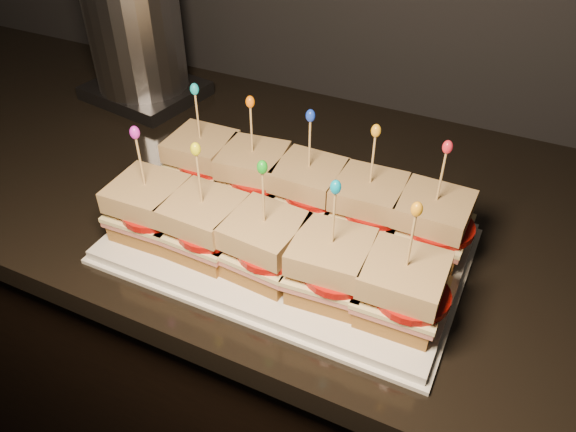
% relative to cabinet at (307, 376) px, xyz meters
% --- Properties ---
extents(cabinet, '(2.58, 0.61, 0.85)m').
position_rel_cabinet_xyz_m(cabinet, '(0.00, 0.00, 0.00)').
color(cabinet, black).
rests_on(cabinet, ground).
extents(granite_slab, '(2.62, 0.65, 0.04)m').
position_rel_cabinet_xyz_m(granite_slab, '(0.00, 0.00, 0.44)').
color(granite_slab, black).
rests_on(granite_slab, cabinet).
extents(platter, '(0.45, 0.28, 0.02)m').
position_rel_cabinet_xyz_m(platter, '(0.02, -0.13, 0.47)').
color(platter, white).
rests_on(platter, granite_slab).
extents(platter_rim, '(0.46, 0.29, 0.01)m').
position_rel_cabinet_xyz_m(platter_rim, '(0.02, -0.13, 0.46)').
color(platter_rim, white).
rests_on(platter_rim, granite_slab).
extents(sandwich_0_bread_bot, '(0.09, 0.09, 0.02)m').
position_rel_cabinet_xyz_m(sandwich_0_bread_bot, '(-0.15, -0.07, 0.49)').
color(sandwich_0_bread_bot, brown).
rests_on(sandwich_0_bread_bot, platter).
extents(sandwich_0_ham, '(0.09, 0.09, 0.01)m').
position_rel_cabinet_xyz_m(sandwich_0_ham, '(-0.15, -0.07, 0.51)').
color(sandwich_0_ham, '#B7645B').
rests_on(sandwich_0_ham, sandwich_0_bread_bot).
extents(sandwich_0_cheese, '(0.10, 0.09, 0.01)m').
position_rel_cabinet_xyz_m(sandwich_0_cheese, '(-0.15, -0.07, 0.51)').
color(sandwich_0_cheese, beige).
rests_on(sandwich_0_cheese, sandwich_0_ham).
extents(sandwich_0_tomato, '(0.08, 0.08, 0.01)m').
position_rel_cabinet_xyz_m(sandwich_0_tomato, '(-0.14, -0.07, 0.52)').
color(sandwich_0_tomato, '#AE0F0A').
rests_on(sandwich_0_tomato, sandwich_0_cheese).
extents(sandwich_0_bread_top, '(0.09, 0.09, 0.03)m').
position_rel_cabinet_xyz_m(sandwich_0_bread_top, '(-0.15, -0.07, 0.54)').
color(sandwich_0_bread_top, brown).
rests_on(sandwich_0_bread_top, sandwich_0_tomato).
extents(sandwich_0_pick, '(0.00, 0.00, 0.09)m').
position_rel_cabinet_xyz_m(sandwich_0_pick, '(-0.15, -0.07, 0.58)').
color(sandwich_0_pick, tan).
rests_on(sandwich_0_pick, sandwich_0_bread_top).
extents(sandwich_0_frill, '(0.01, 0.01, 0.02)m').
position_rel_cabinet_xyz_m(sandwich_0_frill, '(-0.15, -0.07, 0.63)').
color(sandwich_0_frill, '#12ACB9').
rests_on(sandwich_0_frill, sandwich_0_pick).
extents(sandwich_1_bread_bot, '(0.09, 0.09, 0.02)m').
position_rel_cabinet_xyz_m(sandwich_1_bread_bot, '(-0.06, -0.07, 0.49)').
color(sandwich_1_bread_bot, brown).
rests_on(sandwich_1_bread_bot, platter).
extents(sandwich_1_ham, '(0.10, 0.10, 0.01)m').
position_rel_cabinet_xyz_m(sandwich_1_ham, '(-0.06, -0.07, 0.51)').
color(sandwich_1_ham, '#B7645B').
rests_on(sandwich_1_ham, sandwich_1_bread_bot).
extents(sandwich_1_cheese, '(0.11, 0.10, 0.01)m').
position_rel_cabinet_xyz_m(sandwich_1_cheese, '(-0.06, -0.07, 0.51)').
color(sandwich_1_cheese, beige).
rests_on(sandwich_1_cheese, sandwich_1_ham).
extents(sandwich_1_tomato, '(0.08, 0.08, 0.01)m').
position_rel_cabinet_xyz_m(sandwich_1_tomato, '(-0.05, -0.07, 0.52)').
color(sandwich_1_tomato, '#AE0F0A').
rests_on(sandwich_1_tomato, sandwich_1_cheese).
extents(sandwich_1_bread_top, '(0.10, 0.10, 0.03)m').
position_rel_cabinet_xyz_m(sandwich_1_bread_top, '(-0.06, -0.07, 0.54)').
color(sandwich_1_bread_top, brown).
rests_on(sandwich_1_bread_top, sandwich_1_tomato).
extents(sandwich_1_pick, '(0.00, 0.00, 0.09)m').
position_rel_cabinet_xyz_m(sandwich_1_pick, '(-0.06, -0.07, 0.58)').
color(sandwich_1_pick, tan).
rests_on(sandwich_1_pick, sandwich_1_bread_top).
extents(sandwich_1_frill, '(0.01, 0.01, 0.02)m').
position_rel_cabinet_xyz_m(sandwich_1_frill, '(-0.06, -0.07, 0.63)').
color(sandwich_1_frill, orange).
rests_on(sandwich_1_frill, sandwich_1_pick).
extents(sandwich_2_bread_bot, '(0.08, 0.08, 0.02)m').
position_rel_cabinet_xyz_m(sandwich_2_bread_bot, '(0.02, -0.07, 0.49)').
color(sandwich_2_bread_bot, brown).
rests_on(sandwich_2_bread_bot, platter).
extents(sandwich_2_ham, '(0.09, 0.09, 0.01)m').
position_rel_cabinet_xyz_m(sandwich_2_ham, '(0.02, -0.07, 0.51)').
color(sandwich_2_ham, '#B7645B').
rests_on(sandwich_2_ham, sandwich_2_bread_bot).
extents(sandwich_2_cheese, '(0.10, 0.09, 0.01)m').
position_rel_cabinet_xyz_m(sandwich_2_cheese, '(0.02, -0.07, 0.51)').
color(sandwich_2_cheese, beige).
rests_on(sandwich_2_cheese, sandwich_2_ham).
extents(sandwich_2_tomato, '(0.08, 0.08, 0.01)m').
position_rel_cabinet_xyz_m(sandwich_2_tomato, '(0.03, -0.07, 0.52)').
color(sandwich_2_tomato, '#AE0F0A').
rests_on(sandwich_2_tomato, sandwich_2_cheese).
extents(sandwich_2_bread_top, '(0.09, 0.09, 0.03)m').
position_rel_cabinet_xyz_m(sandwich_2_bread_top, '(0.02, -0.07, 0.54)').
color(sandwich_2_bread_top, brown).
rests_on(sandwich_2_bread_top, sandwich_2_tomato).
extents(sandwich_2_pick, '(0.00, 0.00, 0.09)m').
position_rel_cabinet_xyz_m(sandwich_2_pick, '(0.02, -0.07, 0.58)').
color(sandwich_2_pick, tan).
rests_on(sandwich_2_pick, sandwich_2_bread_top).
extents(sandwich_2_frill, '(0.01, 0.01, 0.02)m').
position_rel_cabinet_xyz_m(sandwich_2_frill, '(0.02, -0.07, 0.63)').
color(sandwich_2_frill, '#1537CF').
rests_on(sandwich_2_frill, sandwich_2_pick).
extents(sandwich_3_bread_bot, '(0.09, 0.09, 0.02)m').
position_rel_cabinet_xyz_m(sandwich_3_bread_bot, '(0.11, -0.07, 0.49)').
color(sandwich_3_bread_bot, brown).
rests_on(sandwich_3_bread_bot, platter).
extents(sandwich_3_ham, '(0.10, 0.09, 0.01)m').
position_rel_cabinet_xyz_m(sandwich_3_ham, '(0.11, -0.07, 0.51)').
color(sandwich_3_ham, '#B7645B').
rests_on(sandwich_3_ham, sandwich_3_bread_bot).
extents(sandwich_3_cheese, '(0.10, 0.09, 0.01)m').
position_rel_cabinet_xyz_m(sandwich_3_cheese, '(0.11, -0.07, 0.51)').
color(sandwich_3_cheese, beige).
rests_on(sandwich_3_cheese, sandwich_3_ham).
extents(sandwich_3_tomato, '(0.08, 0.08, 0.01)m').
position_rel_cabinet_xyz_m(sandwich_3_tomato, '(0.12, -0.07, 0.52)').
color(sandwich_3_tomato, '#AE0F0A').
rests_on(sandwich_3_tomato, sandwich_3_cheese).
extents(sandwich_3_bread_top, '(0.09, 0.09, 0.03)m').
position_rel_cabinet_xyz_m(sandwich_3_bread_top, '(0.11, -0.07, 0.54)').
color(sandwich_3_bread_top, brown).
rests_on(sandwich_3_bread_top, sandwich_3_tomato).
extents(sandwich_3_pick, '(0.00, 0.00, 0.09)m').
position_rel_cabinet_xyz_m(sandwich_3_pick, '(0.11, -0.07, 0.58)').
color(sandwich_3_pick, tan).
rests_on(sandwich_3_pick, sandwich_3_bread_top).
extents(sandwich_3_frill, '(0.01, 0.01, 0.02)m').
position_rel_cabinet_xyz_m(sandwich_3_frill, '(0.11, -0.07, 0.63)').
color(sandwich_3_frill, orange).
rests_on(sandwich_3_frill, sandwich_3_pick).
extents(sandwich_4_bread_bot, '(0.09, 0.09, 0.02)m').
position_rel_cabinet_xyz_m(sandwich_4_bread_bot, '(0.19, -0.07, 0.49)').
color(sandwich_4_bread_bot, brown).
rests_on(sandwich_4_bread_bot, platter).
extents(sandwich_4_ham, '(0.09, 0.09, 0.01)m').
position_rel_cabinet_xyz_m(sandwich_4_ham, '(0.19, -0.07, 0.51)').
color(sandwich_4_ham, '#B7645B').
rests_on(sandwich_4_ham, sandwich_4_bread_bot).
extents(sandwich_4_cheese, '(0.10, 0.09, 0.01)m').
position_rel_cabinet_xyz_m(sandwich_4_cheese, '(0.19, -0.07, 0.51)').
color(sandwich_4_cheese, beige).
rests_on(sandwich_4_cheese, sandwich_4_ham).
extents(sandwich_4_tomato, '(0.08, 0.08, 0.01)m').
position_rel_cabinet_xyz_m(sandwich_4_tomato, '(0.20, -0.07, 0.52)').
color(sandwich_4_tomato, '#AE0F0A').
rests_on(sandwich_4_tomato, sandwich_4_cheese).
extents(sandwich_4_bread_top, '(0.09, 0.09, 0.03)m').
position_rel_cabinet_xyz_m(sandwich_4_bread_top, '(0.19, -0.07, 0.54)').
color(sandwich_4_bread_top, brown).
rests_on(sandwich_4_bread_top, sandwich_4_tomato).
extents(sandwich_4_pick, '(0.00, 0.00, 0.09)m').
position_rel_cabinet_xyz_m(sandwich_4_pick, '(0.19, -0.07, 0.58)').
color(sandwich_4_pick, tan).
rests_on(sandwich_4_pick, sandwich_4_bread_top).
extents(sandwich_4_frill, '(0.01, 0.01, 0.02)m').
position_rel_cabinet_xyz_m(sandwich_4_frill, '(0.19, -0.07, 0.63)').
color(sandwich_4_frill, red).
rests_on(sandwich_4_frill, sandwich_4_pick).
extents(sandwich_5_bread_bot, '(0.09, 0.09, 0.02)m').
position_rel_cabinet_xyz_m(sandwich_5_bread_bot, '(-0.15, -0.19, 0.49)').
color(sandwich_5_bread_bot, brown).
rests_on(sandwich_5_bread_bot, platter).
extents(sandwich_5_ham, '(0.10, 0.09, 0.01)m').
position_rel_cabinet_xyz_m(sandwich_5_ham, '(-0.15, -0.19, 0.51)').
color(sandwich_5_ham, '#B7645B').
rests_on(sandwich_5_ham, sandwich_5_bread_bot).
extents(sandwich_5_cheese, '(0.10, 0.09, 0.01)m').
position_rel_cabinet_xyz_m(sandwich_5_cheese, '(-0.15, -0.19, 0.51)').
color(sandwich_5_cheese, beige).
rests_on(sandwich_5_cheese, sandwich_5_ham).
extents(sandwich_5_tomato, '(0.08, 0.08, 0.01)m').
position_rel_cabinet_xyz_m(sandwich_5_tomato, '(-0.14, -0.20, 0.52)').
color(sandwich_5_tomato, '#AE0F0A').
rests_on(sandwich_5_tomato, sandwich_5_cheese).
extents(sandwich_5_bread_top, '(0.09, 0.09, 0.03)m').
position_rel_cabinet_xyz_m(sandwich_5_bread_top, '(-0.15, -0.19, 0.54)').
color(sandwich_5_bread_top, brown).
rests_on(sandwich_5_bread_top, sandwich_5_tomato).
extents(sandwich_5_pick, '(0.00, 0.00, 0.09)m').
position_rel_cabinet_xyz_m(sandwich_5_pick, '(-0.15, -0.19, 0.58)').
color(sandwich_5_pick, tan).
rests_on(sandwich_5_pick, sandwich_5_bread_top).
extents(sandwich_5_frill, '(0.01, 0.01, 0.02)m').
position_rel_cabinet_xyz_m(sandwich_5_frill, '(-0.15, -0.19, 0.63)').
color(sandwich_5_frill, '#CB22C9').
rests_on(sandwich_5_frill, sandwich_5_pick).
extents(sandwich_6_bread_bot, '(0.09, 0.09, 0.02)m').
position_rel_cabinet_xyz_m(sandwich_6_bread_bot, '(-0.06, -0.19, 0.49)').
color(sandwich_6_bread_bot, brown).
rests_on(sandwich_6_bread_bot, platter).
extents(sandwich_6_ham, '(0.10, 0.09, 0.01)m').
position_rel_cabinet_xyz_m(sandwich_6_ham, '(-0.06, -0.19, 0.51)').
color(sandwich_6_ham, '#B7645B').
rests_on(sandwich_6_ham, sandwich_6_bread_bot).
extents(sandwich_6_cheese, '(0.10, 0.09, 0.01)m').
position_rel_cabinet_xyz_m(sandwich_6_cheese, '(-0.06, -0.19, 0.51)').
color(sandwich_6_cheese, beige).
rests_on(sandwich_6_cheese, sandwich_6_ham).
extents(sandwich_6_tomato, '(0.08, 0.08, 0.01)m').
position_rel_cabinet_xyz_m(sandwich_6_tomato, '(-0.05, -0.20, 0.52)').
color(sandwich_6_tomato, '#AE0F0A').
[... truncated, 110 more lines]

